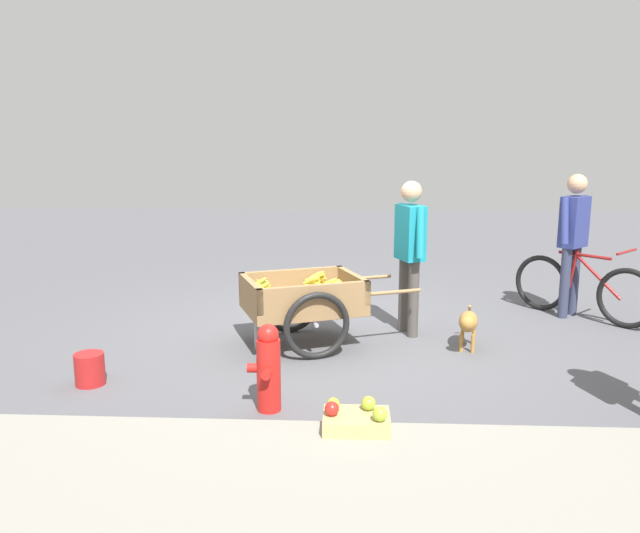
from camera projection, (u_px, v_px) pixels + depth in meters
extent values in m
plane|color=#56565B|center=(331.00, 334.00, 6.59)|extent=(24.00, 24.00, 0.00)
cube|color=#937047|center=(303.00, 306.00, 6.18)|extent=(1.32, 1.15, 0.10)
cube|color=#937047|center=(250.00, 293.00, 5.98)|extent=(0.35, 0.77, 0.24)
cube|color=#937047|center=(352.00, 285.00, 6.31)|extent=(0.35, 0.77, 0.24)
cube|color=#937047|center=(314.00, 298.00, 5.80)|extent=(1.05, 0.46, 0.24)
cube|color=#937047|center=(292.00, 281.00, 6.49)|extent=(1.05, 0.46, 0.24)
torus|color=black|center=(317.00, 326.00, 5.79)|extent=(0.62, 0.29, 0.64)
torus|color=black|center=(290.00, 303.00, 6.60)|extent=(0.62, 0.29, 0.64)
cylinder|color=#9E9EA8|center=(303.00, 313.00, 6.20)|extent=(0.36, 0.83, 0.04)
cylinder|color=#937047|center=(394.00, 292.00, 6.09)|extent=(0.52, 0.24, 0.04)
cylinder|color=#937047|center=(367.00, 278.00, 6.73)|extent=(0.52, 0.24, 0.04)
cylinder|color=#9E9EA8|center=(256.00, 332.00, 6.08)|extent=(0.04, 0.04, 0.35)
ellipsoid|color=gold|center=(350.00, 296.00, 6.13)|extent=(0.16, 0.13, 0.15)
ellipsoid|color=gold|center=(349.00, 296.00, 6.12)|extent=(0.19, 0.09, 0.09)
ellipsoid|color=gold|center=(348.00, 295.00, 6.10)|extent=(0.18, 0.14, 0.08)
ellipsoid|color=gold|center=(347.00, 294.00, 6.09)|extent=(0.18, 0.11, 0.13)
ellipsoid|color=gold|center=(326.00, 290.00, 6.23)|extent=(0.18, 0.05, 0.13)
ellipsoid|color=gold|center=(325.00, 289.00, 6.22)|extent=(0.18, 0.14, 0.08)
ellipsoid|color=gold|center=(324.00, 288.00, 6.21)|extent=(0.19, 0.09, 0.09)
ellipsoid|color=gold|center=(322.00, 288.00, 6.20)|extent=(0.17, 0.11, 0.15)
ellipsoid|color=gold|center=(337.00, 289.00, 5.95)|extent=(0.18, 0.11, 0.14)
ellipsoid|color=gold|center=(336.00, 288.00, 5.94)|extent=(0.19, 0.12, 0.09)
ellipsoid|color=gold|center=(335.00, 287.00, 5.93)|extent=(0.19, 0.11, 0.05)
ellipsoid|color=gold|center=(334.00, 287.00, 5.91)|extent=(0.17, 0.15, 0.10)
ellipsoid|color=gold|center=(333.00, 286.00, 5.90)|extent=(0.17, 0.12, 0.15)
ellipsoid|color=gold|center=(343.00, 294.00, 6.21)|extent=(0.16, 0.13, 0.15)
ellipsoid|color=gold|center=(341.00, 294.00, 6.20)|extent=(0.18, 0.11, 0.05)
ellipsoid|color=gold|center=(339.00, 293.00, 6.18)|extent=(0.18, 0.08, 0.15)
ellipsoid|color=gold|center=(266.00, 290.00, 6.01)|extent=(0.17, 0.11, 0.14)
ellipsoid|color=gold|center=(264.00, 289.00, 6.00)|extent=(0.19, 0.09, 0.09)
ellipsoid|color=gold|center=(263.00, 288.00, 5.99)|extent=(0.18, 0.14, 0.08)
ellipsoid|color=gold|center=(262.00, 287.00, 5.98)|extent=(0.18, 0.11, 0.14)
ellipsoid|color=gold|center=(263.00, 285.00, 6.26)|extent=(0.17, 0.10, 0.15)
ellipsoid|color=gold|center=(262.00, 284.00, 6.24)|extent=(0.18, 0.14, 0.09)
ellipsoid|color=gold|center=(261.00, 283.00, 6.23)|extent=(0.17, 0.15, 0.07)
ellipsoid|color=gold|center=(259.00, 283.00, 6.22)|extent=(0.18, 0.05, 0.14)
ellipsoid|color=gold|center=(337.00, 289.00, 5.96)|extent=(0.15, 0.15, 0.15)
ellipsoid|color=gold|center=(336.00, 288.00, 5.95)|extent=(0.18, 0.13, 0.10)
ellipsoid|color=gold|center=(335.00, 287.00, 5.94)|extent=(0.19, 0.12, 0.05)
ellipsoid|color=gold|center=(334.00, 287.00, 5.93)|extent=(0.19, 0.08, 0.10)
ellipsoid|color=gold|center=(333.00, 286.00, 5.92)|extent=(0.19, 0.08, 0.14)
ellipsoid|color=gold|center=(323.00, 284.00, 6.52)|extent=(0.18, 0.08, 0.13)
ellipsoid|color=gold|center=(321.00, 283.00, 6.51)|extent=(0.18, 0.14, 0.05)
ellipsoid|color=gold|center=(319.00, 282.00, 6.49)|extent=(0.18, 0.07, 0.14)
ellipsoid|color=gold|center=(319.00, 279.00, 6.42)|extent=(0.17, 0.14, 0.14)
ellipsoid|color=gold|center=(318.00, 278.00, 6.41)|extent=(0.19, 0.12, 0.09)
ellipsoid|color=gold|center=(318.00, 277.00, 6.40)|extent=(0.18, 0.13, 0.05)
ellipsoid|color=gold|center=(317.00, 276.00, 6.39)|extent=(0.19, 0.06, 0.10)
ellipsoid|color=gold|center=(316.00, 275.00, 6.38)|extent=(0.19, 0.08, 0.12)
ellipsoid|color=gold|center=(314.00, 283.00, 6.29)|extent=(0.17, 0.12, 0.14)
ellipsoid|color=gold|center=(313.00, 282.00, 6.28)|extent=(0.19, 0.07, 0.11)
ellipsoid|color=gold|center=(312.00, 281.00, 6.27)|extent=(0.18, 0.12, 0.05)
ellipsoid|color=gold|center=(311.00, 281.00, 6.26)|extent=(0.19, 0.07, 0.11)
ellipsoid|color=gold|center=(311.00, 280.00, 6.25)|extent=(0.19, 0.08, 0.12)
ellipsoid|color=gold|center=(304.00, 293.00, 6.15)|extent=(0.17, 0.09, 0.15)
ellipsoid|color=gold|center=(302.00, 292.00, 6.13)|extent=(0.16, 0.16, 0.05)
ellipsoid|color=gold|center=(300.00, 291.00, 6.12)|extent=(0.19, 0.08, 0.13)
ellipsoid|color=gold|center=(332.00, 287.00, 6.00)|extent=(0.16, 0.12, 0.16)
ellipsoid|color=gold|center=(331.00, 286.00, 5.98)|extent=(0.19, 0.11, 0.10)
ellipsoid|color=gold|center=(330.00, 285.00, 5.97)|extent=(0.17, 0.16, 0.05)
ellipsoid|color=gold|center=(329.00, 284.00, 5.96)|extent=(0.19, 0.06, 0.11)
ellipsoid|color=gold|center=(328.00, 283.00, 5.95)|extent=(0.18, 0.07, 0.13)
ellipsoid|color=gold|center=(310.00, 287.00, 6.46)|extent=(0.17, 0.11, 0.15)
ellipsoid|color=gold|center=(308.00, 287.00, 6.44)|extent=(0.17, 0.15, 0.05)
ellipsoid|color=gold|center=(306.00, 286.00, 6.43)|extent=(0.16, 0.15, 0.13)
cylinder|color=#4C4742|center=(413.00, 299.00, 6.44)|extent=(0.11, 0.11, 0.79)
cylinder|color=#4C4742|center=(404.00, 294.00, 6.64)|extent=(0.11, 0.11, 0.79)
cube|color=teal|center=(410.00, 233.00, 6.41)|extent=(0.31, 0.39, 0.56)
sphere|color=tan|center=(412.00, 192.00, 6.33)|extent=(0.21, 0.21, 0.21)
cylinder|color=teal|center=(421.00, 233.00, 6.20)|extent=(0.08, 0.16, 0.51)
cylinder|color=teal|center=(401.00, 227.00, 6.61)|extent=(0.08, 0.15, 0.51)
torus|color=black|center=(627.00, 298.00, 6.75)|extent=(0.51, 0.51, 0.66)
torus|color=black|center=(541.00, 283.00, 7.48)|extent=(0.51, 0.51, 0.66)
cylinder|color=maroon|center=(585.00, 255.00, 7.03)|extent=(0.45, 0.45, 0.04)
cylinder|color=maroon|center=(573.00, 269.00, 7.16)|extent=(0.10, 0.10, 0.45)
cylinder|color=maroon|center=(599.00, 278.00, 6.95)|extent=(0.40, 0.40, 0.43)
ellipsoid|color=black|center=(573.00, 246.00, 7.12)|extent=(0.20, 0.08, 0.06)
cylinder|color=maroon|center=(627.00, 252.00, 6.69)|extent=(0.35, 0.34, 0.03)
cylinder|color=#333851|center=(574.00, 280.00, 7.28)|extent=(0.11, 0.11, 0.81)
cylinder|color=#333851|center=(565.00, 283.00, 7.14)|extent=(0.11, 0.11, 0.81)
cube|color=navy|center=(574.00, 222.00, 7.07)|extent=(0.38, 0.38, 0.57)
sphere|color=tan|center=(577.00, 184.00, 6.99)|extent=(0.22, 0.22, 0.22)
cylinder|color=navy|center=(584.00, 218.00, 7.21)|extent=(0.08, 0.12, 0.52)
cylinder|color=navy|center=(565.00, 221.00, 6.92)|extent=(0.08, 0.18, 0.52)
ellipsoid|color=#AD7A38|center=(468.00, 321.00, 6.10)|extent=(0.27, 0.47, 0.18)
sphere|color=#AD7A38|center=(468.00, 323.00, 5.84)|extent=(0.14, 0.14, 0.14)
cylinder|color=#AD7A38|center=(470.00, 310.00, 6.36)|extent=(0.05, 0.11, 0.12)
cylinder|color=#AD7A38|center=(473.00, 344.00, 6.00)|extent=(0.04, 0.04, 0.18)
cylinder|color=#AD7A38|center=(461.00, 343.00, 6.03)|extent=(0.04, 0.04, 0.18)
cylinder|color=#AD7A38|center=(474.00, 336.00, 6.25)|extent=(0.04, 0.04, 0.18)
cylinder|color=#AD7A38|center=(462.00, 335.00, 6.28)|extent=(0.04, 0.04, 0.18)
cylinder|color=red|center=(269.00, 375.00, 4.69)|extent=(0.18, 0.18, 0.55)
sphere|color=red|center=(268.00, 335.00, 4.63)|extent=(0.16, 0.16, 0.16)
cylinder|color=red|center=(254.00, 368.00, 4.69)|extent=(0.10, 0.07, 0.07)
cylinder|color=red|center=(267.00, 374.00, 4.58)|extent=(0.07, 0.10, 0.07)
cylinder|color=#B21E1E|center=(90.00, 369.00, 5.22)|extent=(0.24, 0.24, 0.27)
cube|color=tan|center=(356.00, 430.00, 4.17)|extent=(0.44, 0.32, 0.22)
sphere|color=#99BF33|center=(369.00, 403.00, 4.21)|extent=(0.10, 0.10, 0.10)
sphere|color=#99BF33|center=(380.00, 414.00, 4.05)|extent=(0.10, 0.10, 0.10)
sphere|color=red|center=(332.00, 409.00, 4.13)|extent=(0.10, 0.10, 0.10)
sphere|color=#99BF33|center=(333.00, 404.00, 4.21)|extent=(0.09, 0.09, 0.09)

